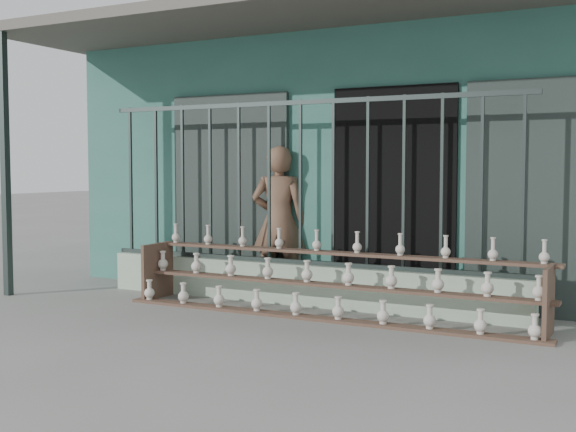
% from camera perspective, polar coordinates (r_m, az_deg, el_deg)
% --- Properties ---
extents(ground, '(60.00, 60.00, 0.00)m').
position_cam_1_polar(ground, '(6.92, -3.83, -8.79)').
color(ground, slate).
extents(workshop_building, '(7.40, 6.60, 3.21)m').
position_cam_1_polar(workshop_building, '(10.60, 8.04, 4.39)').
color(workshop_building, '#32695C').
rests_on(workshop_building, ground).
extents(parapet_wall, '(5.00, 0.20, 0.45)m').
position_cam_1_polar(parapet_wall, '(8.00, 0.99, -5.42)').
color(parapet_wall, '#ABC6AA').
rests_on(parapet_wall, ground).
extents(security_fence, '(5.00, 0.04, 1.80)m').
position_cam_1_polar(security_fence, '(7.89, 0.99, 2.66)').
color(security_fence, '#283330').
rests_on(security_fence, parapet_wall).
extents(shelf_rack, '(4.50, 0.68, 0.85)m').
position_cam_1_polar(shelf_rack, '(7.40, 3.07, -5.15)').
color(shelf_rack, brown).
rests_on(shelf_rack, ground).
extents(elderly_woman, '(0.74, 0.59, 1.77)m').
position_cam_1_polar(elderly_woman, '(8.47, -0.73, -0.41)').
color(elderly_woman, brown).
rests_on(elderly_woman, ground).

